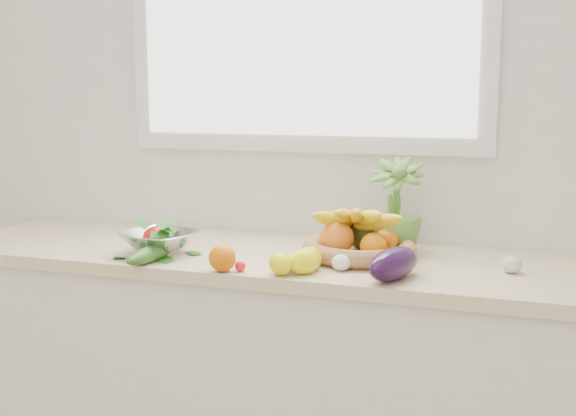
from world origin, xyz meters
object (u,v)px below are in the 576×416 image
(apple, at_px, (155,240))
(fruit_basket, at_px, (358,242))
(potted_herb, at_px, (395,208))
(colander_with_spinach, at_px, (160,235))
(cucumber, at_px, (153,253))
(eggplant, at_px, (394,264))

(apple, bearing_deg, fruit_basket, 13.43)
(apple, distance_m, fruit_basket, 0.64)
(apple, distance_m, potted_herb, 0.77)
(apple, relative_size, colander_with_spinach, 0.33)
(cucumber, relative_size, colander_with_spinach, 1.06)
(eggplant, bearing_deg, potted_herb, 100.72)
(cucumber, bearing_deg, colander_with_spinach, 106.28)
(apple, xyz_separation_m, eggplant, (0.77, -0.07, 0.00))
(cucumber, xyz_separation_m, fruit_basket, (0.58, 0.24, 0.03))
(apple, bearing_deg, colander_with_spinach, -8.31)
(apple, relative_size, fruit_basket, 0.20)
(apple, xyz_separation_m, fruit_basket, (0.62, 0.15, 0.01))
(fruit_basket, bearing_deg, apple, -166.57)
(eggplant, distance_m, fruit_basket, 0.27)
(potted_herb, height_order, colander_with_spinach, potted_herb)
(eggplant, xyz_separation_m, potted_herb, (-0.06, 0.34, 0.10))
(apple, relative_size, cucumber, 0.31)
(eggplant, xyz_separation_m, cucumber, (-0.73, -0.02, -0.02))
(cucumber, distance_m, fruit_basket, 0.63)
(eggplant, height_order, colander_with_spinach, colander_with_spinach)
(apple, xyz_separation_m, potted_herb, (0.71, 0.27, 0.10))
(eggplant, distance_m, cucumber, 0.73)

